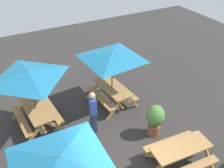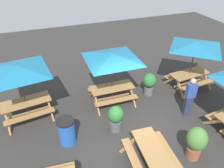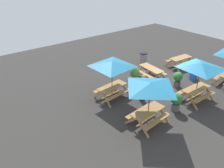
{
  "view_description": "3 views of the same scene",
  "coord_description": "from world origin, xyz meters",
  "px_view_note": "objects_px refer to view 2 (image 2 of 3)",
  "views": [
    {
      "loc": [
        -3.64,
        2.37,
        6.37
      ],
      "look_at": [
        3.49,
        -1.38,
        0.9
      ],
      "focal_mm": 40.0,
      "sensor_mm": 36.0,
      "label": 1
    },
    {
      "loc": [
        -2.75,
        -5.31,
        5.79
      ],
      "look_at": [
        -0.17,
        1.75,
        0.9
      ],
      "focal_mm": 35.0,
      "sensor_mm": 36.0,
      "label": 2
    },
    {
      "loc": [
        10.2,
        7.31,
        6.92
      ],
      "look_at": [
        3.49,
        -1.38,
        0.9
      ],
      "focal_mm": 35.0,
      "sensor_mm": 36.0,
      "label": 3
    }
  ],
  "objects_px": {
    "picnic_table_4": "(153,155)",
    "potted_plant_2": "(196,142)",
    "potted_plant_1": "(116,117)",
    "potted_plant_0": "(149,83)",
    "picnic_table_1": "(112,60)",
    "trash_bin_blue": "(67,131)",
    "person_standing": "(190,96)",
    "picnic_table_2": "(195,48)",
    "picnic_table_3": "(18,73)"
  },
  "relations": [
    {
      "from": "picnic_table_2",
      "to": "potted_plant_1",
      "type": "distance_m",
      "value": 4.66
    },
    {
      "from": "potted_plant_1",
      "to": "potted_plant_2",
      "type": "height_order",
      "value": "potted_plant_2"
    },
    {
      "from": "picnic_table_3",
      "to": "potted_plant_2",
      "type": "xyz_separation_m",
      "value": [
        4.82,
        -3.81,
        -1.31
      ]
    },
    {
      "from": "picnic_table_3",
      "to": "potted_plant_1",
      "type": "bearing_deg",
      "value": -38.97
    },
    {
      "from": "picnic_table_1",
      "to": "picnic_table_2",
      "type": "xyz_separation_m",
      "value": [
        3.74,
        -0.16,
        0.0
      ]
    },
    {
      "from": "picnic_table_2",
      "to": "picnic_table_4",
      "type": "distance_m",
      "value": 5.22
    },
    {
      "from": "picnic_table_1",
      "to": "person_standing",
      "type": "xyz_separation_m",
      "value": [
        2.49,
        -1.8,
        -1.1
      ]
    },
    {
      "from": "picnic_table_1",
      "to": "picnic_table_2",
      "type": "relative_size",
      "value": 1.21
    },
    {
      "from": "picnic_table_2",
      "to": "potted_plant_0",
      "type": "bearing_deg",
      "value": 171.39
    },
    {
      "from": "picnic_table_4",
      "to": "potted_plant_0",
      "type": "xyz_separation_m",
      "value": [
        1.75,
        3.47,
        0.03
      ]
    },
    {
      "from": "person_standing",
      "to": "picnic_table_1",
      "type": "bearing_deg",
      "value": 154.46
    },
    {
      "from": "picnic_table_3",
      "to": "trash_bin_blue",
      "type": "height_order",
      "value": "picnic_table_3"
    },
    {
      "from": "picnic_table_1",
      "to": "picnic_table_4",
      "type": "relative_size",
      "value": 1.5
    },
    {
      "from": "trash_bin_blue",
      "to": "potted_plant_0",
      "type": "xyz_separation_m",
      "value": [
        3.95,
        1.58,
        0.1
      ]
    },
    {
      "from": "picnic_table_3",
      "to": "trash_bin_blue",
      "type": "bearing_deg",
      "value": -63.85
    },
    {
      "from": "picnic_table_2",
      "to": "trash_bin_blue",
      "type": "xyz_separation_m",
      "value": [
        -5.95,
        -1.45,
        -1.49
      ]
    },
    {
      "from": "picnic_table_3",
      "to": "picnic_table_4",
      "type": "bearing_deg",
      "value": -54.76
    },
    {
      "from": "picnic_table_2",
      "to": "trash_bin_blue",
      "type": "bearing_deg",
      "value": -171.16
    },
    {
      "from": "picnic_table_1",
      "to": "trash_bin_blue",
      "type": "relative_size",
      "value": 2.89
    },
    {
      "from": "picnic_table_3",
      "to": "person_standing",
      "type": "xyz_separation_m",
      "value": [
        5.89,
        -2.0,
        -1.1
      ]
    },
    {
      "from": "picnic_table_1",
      "to": "potted_plant_0",
      "type": "distance_m",
      "value": 2.24
    },
    {
      "from": "picnic_table_1",
      "to": "picnic_table_2",
      "type": "bearing_deg",
      "value": -1.43
    },
    {
      "from": "picnic_table_1",
      "to": "trash_bin_blue",
      "type": "bearing_deg",
      "value": -142.94
    },
    {
      "from": "picnic_table_3",
      "to": "person_standing",
      "type": "distance_m",
      "value": 6.32
    },
    {
      "from": "potted_plant_0",
      "to": "picnic_table_4",
      "type": "bearing_deg",
      "value": -116.81
    },
    {
      "from": "picnic_table_2",
      "to": "trash_bin_blue",
      "type": "relative_size",
      "value": 2.38
    },
    {
      "from": "trash_bin_blue",
      "to": "potted_plant_1",
      "type": "xyz_separation_m",
      "value": [
        1.75,
        -0.01,
        0.08
      ]
    },
    {
      "from": "trash_bin_blue",
      "to": "person_standing",
      "type": "xyz_separation_m",
      "value": [
        4.7,
        -0.19,
        0.39
      ]
    },
    {
      "from": "potted_plant_1",
      "to": "trash_bin_blue",
      "type": "bearing_deg",
      "value": 179.68
    },
    {
      "from": "picnic_table_4",
      "to": "potted_plant_1",
      "type": "xyz_separation_m",
      "value": [
        -0.44,
        1.88,
        0.01
      ]
    },
    {
      "from": "picnic_table_4",
      "to": "potted_plant_2",
      "type": "height_order",
      "value": "potted_plant_2"
    },
    {
      "from": "picnic_table_2",
      "to": "potted_plant_1",
      "type": "height_order",
      "value": "picnic_table_2"
    },
    {
      "from": "picnic_table_4",
      "to": "picnic_table_1",
      "type": "bearing_deg",
      "value": 3.86
    },
    {
      "from": "picnic_table_2",
      "to": "potted_plant_2",
      "type": "distance_m",
      "value": 4.36
    },
    {
      "from": "picnic_table_2",
      "to": "potted_plant_0",
      "type": "height_order",
      "value": "picnic_table_2"
    },
    {
      "from": "picnic_table_2",
      "to": "picnic_table_4",
      "type": "relative_size",
      "value": 1.23
    },
    {
      "from": "picnic_table_2",
      "to": "person_standing",
      "type": "relative_size",
      "value": 1.4
    },
    {
      "from": "picnic_table_4",
      "to": "trash_bin_blue",
      "type": "relative_size",
      "value": 1.93
    },
    {
      "from": "picnic_table_1",
      "to": "potted_plant_0",
      "type": "height_order",
      "value": "picnic_table_1"
    },
    {
      "from": "trash_bin_blue",
      "to": "potted_plant_1",
      "type": "bearing_deg",
      "value": -0.32
    },
    {
      "from": "picnic_table_4",
      "to": "potted_plant_0",
      "type": "bearing_deg",
      "value": -22.8
    },
    {
      "from": "trash_bin_blue",
      "to": "picnic_table_3",
      "type": "bearing_deg",
      "value": 123.41
    },
    {
      "from": "person_standing",
      "to": "trash_bin_blue",
      "type": "bearing_deg",
      "value": -172.09
    },
    {
      "from": "trash_bin_blue",
      "to": "potted_plant_2",
      "type": "xyz_separation_m",
      "value": [
        3.63,
        -2.0,
        0.19
      ]
    },
    {
      "from": "potted_plant_1",
      "to": "picnic_table_4",
      "type": "bearing_deg",
      "value": -76.69
    },
    {
      "from": "picnic_table_1",
      "to": "picnic_table_2",
      "type": "distance_m",
      "value": 3.75
    },
    {
      "from": "picnic_table_3",
      "to": "picnic_table_4",
      "type": "relative_size",
      "value": 1.48
    },
    {
      "from": "potted_plant_0",
      "to": "potted_plant_1",
      "type": "height_order",
      "value": "potted_plant_0"
    },
    {
      "from": "picnic_table_4",
      "to": "potted_plant_1",
      "type": "bearing_deg",
      "value": 17.33
    },
    {
      "from": "potted_plant_0",
      "to": "potted_plant_2",
      "type": "xyz_separation_m",
      "value": [
        -0.32,
        -3.58,
        0.09
      ]
    }
  ]
}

